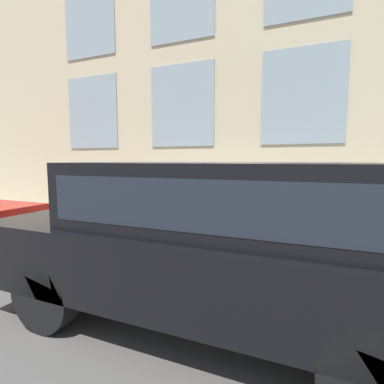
% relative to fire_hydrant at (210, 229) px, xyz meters
% --- Properties ---
extents(ground_plane, '(80.00, 80.00, 0.00)m').
position_rel_fire_hydrant_xyz_m(ground_plane, '(-0.66, 0.07, -0.57)').
color(ground_plane, '#514F4C').
extents(sidewalk, '(2.71, 60.00, 0.18)m').
position_rel_fire_hydrant_xyz_m(sidewalk, '(0.69, 0.07, -0.48)').
color(sidewalk, '#A8A093').
rests_on(sidewalk, ground_plane).
extents(building_facade, '(0.33, 40.00, 10.71)m').
position_rel_fire_hydrant_xyz_m(building_facade, '(2.20, 0.07, 4.78)').
color(building_facade, '#C6B793').
rests_on(building_facade, ground_plane).
extents(fire_hydrant, '(0.30, 0.42, 0.76)m').
position_rel_fire_hydrant_xyz_m(fire_hydrant, '(0.00, 0.00, 0.00)').
color(fire_hydrant, gray).
rests_on(fire_hydrant, sidewalk).
extents(person, '(0.35, 0.23, 1.44)m').
position_rel_fire_hydrant_xyz_m(person, '(0.11, 0.77, 0.48)').
color(person, '#998466').
rests_on(person, sidewalk).
extents(parked_truck_black_near, '(1.91, 4.96, 1.81)m').
position_rel_fire_hydrant_xyz_m(parked_truck_black_near, '(-2.09, -0.79, 0.47)').
color(parked_truck_black_near, black).
rests_on(parked_truck_black_near, ground_plane).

